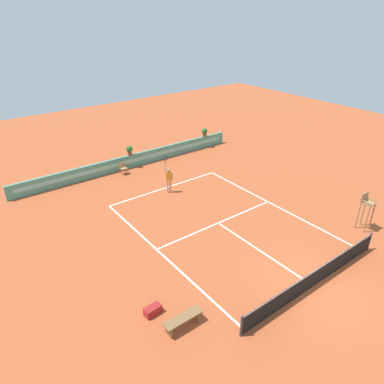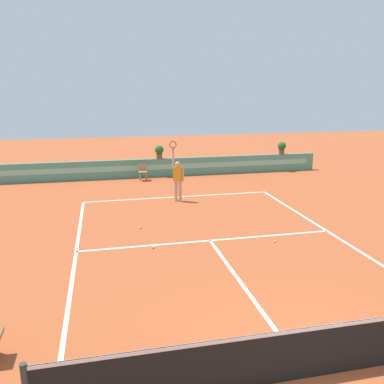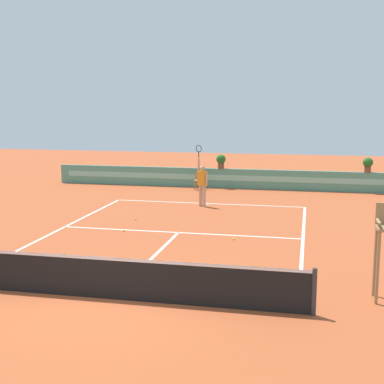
{
  "view_description": "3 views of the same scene",
  "coord_description": "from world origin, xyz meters",
  "px_view_note": "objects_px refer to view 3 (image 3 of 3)",
  "views": [
    {
      "loc": [
        -11.4,
        -6.27,
        10.9
      ],
      "look_at": [
        -0.05,
        8.8,
        1.0
      ],
      "focal_mm": 33.17,
      "sensor_mm": 36.0,
      "label": 1
    },
    {
      "loc": [
        -3.17,
        -5.15,
        4.66
      ],
      "look_at": [
        -0.05,
        8.8,
        1.0
      ],
      "focal_mm": 37.53,
      "sensor_mm": 36.0,
      "label": 2
    },
    {
      "loc": [
        4.22,
        -10.81,
        4.28
      ],
      "look_at": [
        -0.05,
        8.8,
        1.0
      ],
      "focal_mm": 50.62,
      "sensor_mm": 36.0,
      "label": 3
    }
  ],
  "objects_px": {
    "ball_kid_chair": "(199,180)",
    "tennis_ball_by_sideline": "(135,219)",
    "tennis_ball_near_baseline": "(234,239)",
    "tennis_ball_mid_court": "(124,231)",
    "potted_plant_centre": "(221,161)",
    "potted_plant_far_right": "(368,164)",
    "tennis_player": "(202,182)"
  },
  "relations": [
    {
      "from": "ball_kid_chair",
      "to": "tennis_ball_mid_court",
      "type": "relative_size",
      "value": 12.5
    },
    {
      "from": "ball_kid_chair",
      "to": "potted_plant_centre",
      "type": "bearing_deg",
      "value": 36.38
    },
    {
      "from": "tennis_ball_mid_court",
      "to": "potted_plant_far_right",
      "type": "bearing_deg",
      "value": 49.16
    },
    {
      "from": "tennis_player",
      "to": "potted_plant_far_right",
      "type": "xyz_separation_m",
      "value": [
        7.14,
        5.18,
        0.36
      ]
    },
    {
      "from": "ball_kid_chair",
      "to": "tennis_ball_mid_court",
      "type": "distance_m",
      "value": 9.53
    },
    {
      "from": "ball_kid_chair",
      "to": "potted_plant_centre",
      "type": "distance_m",
      "value": 1.55
    },
    {
      "from": "tennis_ball_near_baseline",
      "to": "tennis_ball_mid_court",
      "type": "xyz_separation_m",
      "value": [
        -3.8,
        0.34,
        0.0
      ]
    },
    {
      "from": "ball_kid_chair",
      "to": "tennis_ball_mid_court",
      "type": "xyz_separation_m",
      "value": [
        -0.66,
        -9.5,
        -0.44
      ]
    },
    {
      "from": "potted_plant_far_right",
      "to": "tennis_ball_mid_court",
      "type": "bearing_deg",
      "value": -130.84
    },
    {
      "from": "potted_plant_far_right",
      "to": "potted_plant_centre",
      "type": "bearing_deg",
      "value": 180.0
    },
    {
      "from": "ball_kid_chair",
      "to": "tennis_ball_mid_court",
      "type": "bearing_deg",
      "value": -94.0
    },
    {
      "from": "tennis_ball_mid_court",
      "to": "potted_plant_far_right",
      "type": "distance_m",
      "value": 13.59
    },
    {
      "from": "tennis_ball_by_sideline",
      "to": "potted_plant_centre",
      "type": "bearing_deg",
      "value": 77.43
    },
    {
      "from": "ball_kid_chair",
      "to": "tennis_ball_near_baseline",
      "type": "distance_m",
      "value": 10.34
    },
    {
      "from": "tennis_ball_near_baseline",
      "to": "potted_plant_far_right",
      "type": "relative_size",
      "value": 0.09
    },
    {
      "from": "tennis_player",
      "to": "tennis_ball_mid_court",
      "type": "relative_size",
      "value": 38.01
    },
    {
      "from": "tennis_ball_near_baseline",
      "to": "tennis_ball_mid_court",
      "type": "height_order",
      "value": "same"
    },
    {
      "from": "ball_kid_chair",
      "to": "tennis_ball_by_sideline",
      "type": "distance_m",
      "value": 7.67
    },
    {
      "from": "tennis_player",
      "to": "tennis_ball_by_sideline",
      "type": "height_order",
      "value": "tennis_player"
    },
    {
      "from": "tennis_player",
      "to": "potted_plant_far_right",
      "type": "height_order",
      "value": "tennis_player"
    },
    {
      "from": "tennis_ball_near_baseline",
      "to": "potted_plant_centre",
      "type": "xyz_separation_m",
      "value": [
        -2.14,
        10.57,
        1.38
      ]
    },
    {
      "from": "tennis_ball_by_sideline",
      "to": "potted_plant_far_right",
      "type": "height_order",
      "value": "potted_plant_far_right"
    },
    {
      "from": "ball_kid_chair",
      "to": "tennis_ball_near_baseline",
      "type": "xyz_separation_m",
      "value": [
        3.14,
        -9.84,
        -0.44
      ]
    },
    {
      "from": "tennis_ball_mid_court",
      "to": "potted_plant_far_right",
      "type": "height_order",
      "value": "potted_plant_far_right"
    },
    {
      "from": "tennis_ball_near_baseline",
      "to": "tennis_ball_by_sideline",
      "type": "xyz_separation_m",
      "value": [
        -4.01,
        2.23,
        0.0
      ]
    },
    {
      "from": "tennis_ball_by_sideline",
      "to": "potted_plant_centre",
      "type": "distance_m",
      "value": 8.66
    },
    {
      "from": "tennis_player",
      "to": "tennis_ball_near_baseline",
      "type": "xyz_separation_m",
      "value": [
        2.09,
        -5.4,
        -1.02
      ]
    },
    {
      "from": "ball_kid_chair",
      "to": "potted_plant_centre",
      "type": "xyz_separation_m",
      "value": [
        0.99,
        0.73,
        0.93
      ]
    },
    {
      "from": "ball_kid_chair",
      "to": "tennis_player",
      "type": "height_order",
      "value": "tennis_player"
    },
    {
      "from": "potted_plant_centre",
      "to": "potted_plant_far_right",
      "type": "xyz_separation_m",
      "value": [
        7.19,
        0.0,
        0.0
      ]
    },
    {
      "from": "potted_plant_far_right",
      "to": "tennis_ball_near_baseline",
      "type": "bearing_deg",
      "value": -115.49
    },
    {
      "from": "tennis_ball_near_baseline",
      "to": "potted_plant_centre",
      "type": "height_order",
      "value": "potted_plant_centre"
    }
  ]
}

